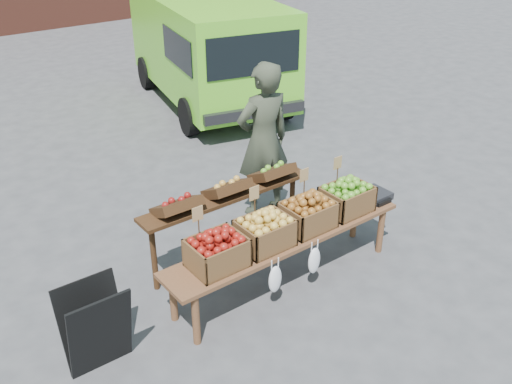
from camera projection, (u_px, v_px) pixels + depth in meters
ground at (247, 298)px, 5.69m from camera, size 80.00×80.00×0.00m
delivery_van at (208, 52)px, 10.35m from camera, size 2.88×4.63×1.93m
vendor at (263, 141)px, 6.74m from camera, size 0.75×0.54×1.92m
chalkboard_sign at (96, 328)px, 4.71m from camera, size 0.54×0.30×0.81m
back_table at (228, 217)px, 6.06m from camera, size 2.10×0.44×1.04m
display_bench at (286, 259)px, 5.78m from camera, size 2.70×0.56×0.57m
crate_golden_apples at (217, 253)px, 5.14m from camera, size 0.50×0.40×0.28m
crate_russet_pears at (265, 233)px, 5.43m from camera, size 0.50×0.40×0.28m
crate_red_apples at (308, 215)px, 5.73m from camera, size 0.50×0.40×0.28m
crate_green_apples at (347, 199)px, 6.02m from camera, size 0.50×0.40×0.28m
weighing_scale at (373, 196)px, 6.29m from camera, size 0.34×0.30×0.08m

